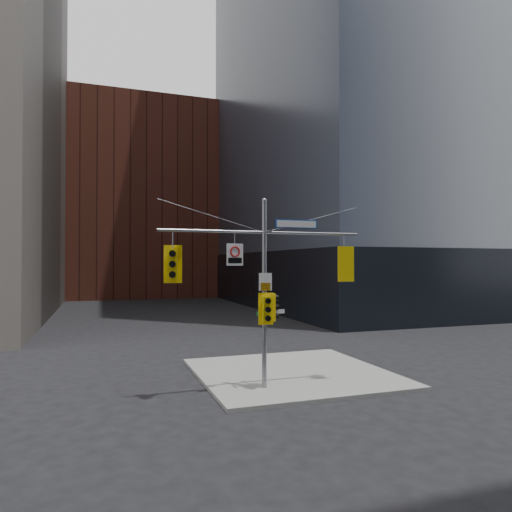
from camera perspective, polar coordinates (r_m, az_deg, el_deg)
ground at (r=16.11m, az=3.62°, el=-18.35°), size 160.00×160.00×0.00m
sidewalk_corner at (r=20.40m, az=4.51°, el=-14.38°), size 8.00×8.00×0.15m
podium_ne at (r=57.33m, az=17.29°, el=-2.69°), size 36.40×36.40×6.00m
brick_midrise at (r=73.01m, az=-14.30°, el=6.34°), size 26.00×20.00×28.00m
signal_assembly at (r=17.23m, az=1.05°, el=-2.28°), size 8.00×0.80×7.30m
traffic_light_west_arm at (r=16.38m, az=-10.38°, el=-1.00°), size 0.64×0.58×1.36m
traffic_light_east_arm at (r=18.68m, az=10.94°, el=-0.98°), size 0.67×0.57×1.41m
traffic_light_pole_side at (r=17.43m, az=2.05°, el=-6.42°), size 0.41×0.35×1.06m
traffic_light_pole_front at (r=17.06m, az=1.36°, el=-6.66°), size 0.57×0.48×1.20m
street_sign_blade at (r=17.79m, az=5.08°, el=4.00°), size 1.74×0.09×0.34m
regulatory_sign_arm at (r=16.85m, az=-2.65°, el=0.27°), size 0.65×0.13×0.82m
regulatory_sign_pole at (r=17.13m, az=1.18°, el=-3.31°), size 0.51×0.05×0.67m
street_blade_ew at (r=17.49m, az=2.44°, el=-6.97°), size 0.79×0.14×0.16m
street_blade_ns at (r=17.77m, az=0.54°, el=-7.35°), size 0.06×0.78×0.15m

